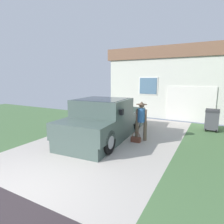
{
  "coord_description": "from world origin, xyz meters",
  "views": [
    {
      "loc": [
        3.6,
        -2.26,
        2.46
      ],
      "look_at": [
        0.01,
        4.35,
        1.13
      ],
      "focal_mm": 30.2,
      "sensor_mm": 36.0,
      "label": 1
    }
  ],
  "objects_px": {
    "pickup_truck": "(103,121)",
    "wheeled_trash_bin": "(212,119)",
    "house_with_garage": "(186,82)",
    "person_with_hat": "(141,118)",
    "handbag": "(136,139)"
  },
  "relations": [
    {
      "from": "wheeled_trash_bin",
      "to": "person_with_hat",
      "type": "bearing_deg",
      "value": -130.12
    },
    {
      "from": "person_with_hat",
      "to": "wheeled_trash_bin",
      "type": "bearing_deg",
      "value": -137.9
    },
    {
      "from": "pickup_truck",
      "to": "wheeled_trash_bin",
      "type": "height_order",
      "value": "pickup_truck"
    },
    {
      "from": "house_with_garage",
      "to": "wheeled_trash_bin",
      "type": "distance_m",
      "value": 4.83
    },
    {
      "from": "handbag",
      "to": "wheeled_trash_bin",
      "type": "distance_m",
      "value": 4.2
    },
    {
      "from": "pickup_truck",
      "to": "wheeled_trash_bin",
      "type": "relative_size",
      "value": 5.15
    },
    {
      "from": "pickup_truck",
      "to": "person_with_hat",
      "type": "relative_size",
      "value": 3.34
    },
    {
      "from": "handbag",
      "to": "house_with_garage",
      "type": "distance_m",
      "value": 7.77
    },
    {
      "from": "pickup_truck",
      "to": "handbag",
      "type": "xyz_separation_m",
      "value": [
        1.38,
        0.19,
        -0.62
      ]
    },
    {
      "from": "person_with_hat",
      "to": "wheeled_trash_bin",
      "type": "xyz_separation_m",
      "value": [
        2.49,
        2.96,
        -0.34
      ]
    },
    {
      "from": "person_with_hat",
      "to": "handbag",
      "type": "relative_size",
      "value": 3.85
    },
    {
      "from": "pickup_truck",
      "to": "house_with_garage",
      "type": "relative_size",
      "value": 0.55
    },
    {
      "from": "pickup_truck",
      "to": "wheeled_trash_bin",
      "type": "bearing_deg",
      "value": -142.95
    },
    {
      "from": "handbag",
      "to": "wheeled_trash_bin",
      "type": "bearing_deg",
      "value": 51.94
    },
    {
      "from": "house_with_garage",
      "to": "handbag",
      "type": "bearing_deg",
      "value": -95.8
    }
  ]
}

